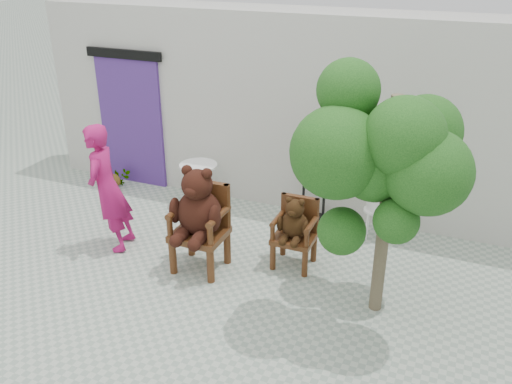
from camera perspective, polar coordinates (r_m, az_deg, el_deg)
ground_plane at (r=6.62m, az=-2.94°, el=-11.26°), size 60.00×60.00×0.00m
back_wall at (r=8.58m, az=5.75°, el=8.55°), size 9.00×1.00×3.00m
doorway at (r=9.51m, az=-13.01°, el=7.56°), size 1.40×0.11×2.33m
chair_big at (r=6.84m, az=-6.04°, el=-2.18°), size 0.69×0.75×1.43m
chair_small at (r=6.99m, az=4.13°, el=-3.56°), size 0.52×0.53×0.98m
person at (r=7.53m, az=-15.36°, el=0.33°), size 0.57×0.73×1.77m
cafe_table at (r=8.69m, az=-6.03°, el=1.29°), size 0.60×0.60×0.70m
display_stand at (r=8.13m, az=6.12°, el=0.70°), size 0.53×0.46×1.51m
stool_bucket at (r=7.76m, az=12.55°, el=-0.54°), size 0.32×0.32×1.45m
tree at (r=5.52m, az=13.14°, el=4.09°), size 1.75×1.74×2.89m
potted_plant at (r=9.67m, az=-14.36°, el=1.48°), size 0.37×0.33×0.37m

